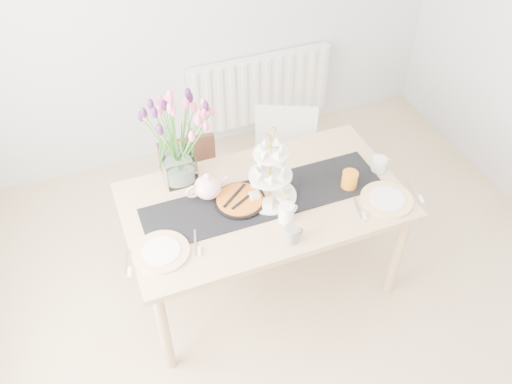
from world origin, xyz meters
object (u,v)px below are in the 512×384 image
object	(u,v)px
chair_white	(285,159)
tart_tin	(240,201)
mug_grey	(291,234)
chair_brown	(193,186)
mug_white	(286,213)
radiator	(260,90)
dining_table	(264,208)
cream_jug	(379,165)
tulip_vase	(174,129)
plate_left	(162,252)
plate_right	(387,199)
mug_orange	(350,180)
teapot	(208,187)
cake_stand	(270,181)

from	to	relation	value
chair_white	tart_tin	world-z (taller)	chair_white
mug_grey	chair_brown	bearing A→B (deg)	104.78
tart_tin	mug_white	distance (m)	0.29
chair_brown	mug_grey	xyz separation A→B (m)	(0.29, -0.93, 0.36)
radiator	tart_tin	bearing A→B (deg)	-115.70
dining_table	chair_brown	distance (m)	0.69
cream_jug	chair_brown	bearing A→B (deg)	146.55
tulip_vase	tart_tin	bearing A→B (deg)	-51.05
cream_jug	plate_left	xyz separation A→B (m)	(-1.38, -0.16, -0.04)
radiator	plate_right	xyz separation A→B (m)	(0.08, -1.76, 0.31)
radiator	mug_orange	xyz separation A→B (m)	(-0.07, -1.58, 0.35)
teapot	chair_brown	bearing A→B (deg)	84.59
tulip_vase	mug_grey	bearing A→B (deg)	-58.75
dining_table	tart_tin	distance (m)	0.17
tulip_vase	cream_jug	bearing A→B (deg)	-17.65
cream_jug	mug_grey	distance (m)	0.79
mug_grey	cream_jug	bearing A→B (deg)	21.61
mug_orange	plate_left	size ratio (longest dim) A/B	0.37
teapot	cream_jug	xyz separation A→B (m)	(1.03, -0.15, -0.03)
mug_orange	chair_white	bearing A→B (deg)	77.61
chair_brown	mug_white	bearing A→B (deg)	-64.06
plate_right	dining_table	bearing A→B (deg)	157.50
plate_right	mug_white	bearing A→B (deg)	172.97
tart_tin	mug_grey	world-z (taller)	mug_grey
mug_grey	plate_right	size ratio (longest dim) A/B	0.31
cake_stand	cream_jug	xyz separation A→B (m)	(0.70, -0.02, -0.08)
tart_tin	plate_left	bearing A→B (deg)	-158.55
cake_stand	plate_left	xyz separation A→B (m)	(-0.68, -0.18, -0.12)
cream_jug	mug_orange	xyz separation A→B (m)	(-0.24, -0.07, 0.01)
cake_stand	plate_left	size ratio (longest dim) A/B	1.53
mug_white	cake_stand	bearing A→B (deg)	80.32
chair_white	tart_tin	size ratio (longest dim) A/B	2.87
plate_right	chair_white	bearing A→B (deg)	107.62
plate_right	chair_brown	bearing A→B (deg)	137.12
teapot	mug_white	size ratio (longest dim) A/B	2.42
tart_tin	cake_stand	bearing A→B (deg)	-6.91
teapot	mug_grey	xyz separation A→B (m)	(0.31, -0.47, -0.03)
mug_grey	mug_white	xyz separation A→B (m)	(0.04, 0.15, 0.01)
chair_white	mug_white	bearing A→B (deg)	-88.92
cream_jug	tulip_vase	bearing A→B (deg)	159.98
chair_brown	mug_orange	distance (m)	1.09
mug_orange	plate_left	xyz separation A→B (m)	(-1.14, -0.09, -0.05)
chair_white	mug_grey	world-z (taller)	chair_white
cream_jug	mug_grey	bearing A→B (deg)	-158.25
dining_table	cake_stand	xyz separation A→B (m)	(0.03, -0.00, 0.20)
chair_brown	cream_jug	size ratio (longest dim) A/B	8.45
radiator	mug_grey	size ratio (longest dim) A/B	12.99
dining_table	mug_grey	bearing A→B (deg)	-87.62
dining_table	cake_stand	bearing A→B (deg)	-4.07
dining_table	teapot	xyz separation A→B (m)	(-0.29, 0.13, 0.15)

